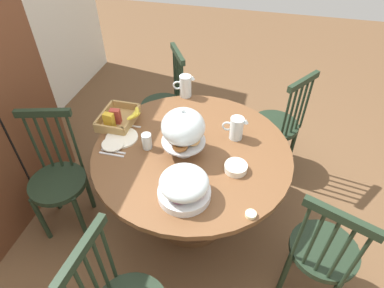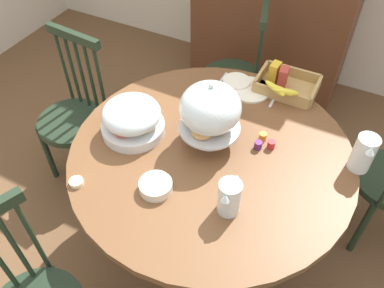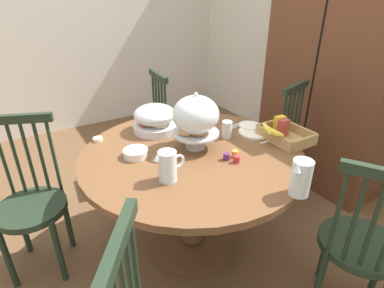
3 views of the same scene
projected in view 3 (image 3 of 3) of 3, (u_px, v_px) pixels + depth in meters
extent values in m
plane|color=brown|center=(186.00, 234.00, 2.26)|extent=(10.00, 10.00, 0.00)
cube|color=silver|center=(379.00, 29.00, 2.52)|extent=(4.80, 0.06, 2.60)
cube|color=silver|center=(108.00, 16.00, 3.69)|extent=(0.06, 4.32, 2.60)
cube|color=brown|center=(336.00, 75.00, 2.58)|extent=(1.10, 0.56, 1.90)
cube|color=black|center=(315.00, 68.00, 2.41)|extent=(0.01, 0.01, 1.52)
cylinder|color=brown|center=(192.00, 155.00, 1.83)|extent=(1.31, 1.31, 0.04)
cylinder|color=brown|center=(192.00, 200.00, 1.99)|extent=(0.14, 0.14, 0.63)
cylinder|color=brown|center=(192.00, 242.00, 2.15)|extent=(0.56, 0.56, 0.06)
cylinder|color=#1E2D1E|center=(31.00, 208.00, 1.81)|extent=(0.40, 0.40, 0.04)
cylinder|color=#1E2D1E|center=(7.00, 258.00, 1.77)|extent=(0.04, 0.04, 0.45)
cylinder|color=#1E2D1E|center=(59.00, 252.00, 1.81)|extent=(0.04, 0.04, 0.45)
cylinder|color=#1E2D1E|center=(23.00, 225.00, 2.01)|extent=(0.04, 0.04, 0.45)
cylinder|color=#1E2D1E|center=(68.00, 220.00, 2.06)|extent=(0.04, 0.04, 0.45)
cylinder|color=#1E2D1E|center=(4.00, 161.00, 1.82)|extent=(0.02, 0.02, 0.48)
cylinder|color=#1E2D1E|center=(17.00, 160.00, 1.83)|extent=(0.02, 0.02, 0.48)
cylinder|color=#1E2D1E|center=(29.00, 159.00, 1.84)|extent=(0.02, 0.02, 0.48)
cylinder|color=#1E2D1E|center=(42.00, 158.00, 1.85)|extent=(0.02, 0.02, 0.48)
cylinder|color=#1E2D1E|center=(54.00, 157.00, 1.86)|extent=(0.02, 0.02, 0.48)
cube|color=#1E2D1E|center=(18.00, 119.00, 1.73)|extent=(0.17, 0.35, 0.05)
cylinder|color=#1E2D1E|center=(132.00, 285.00, 1.07)|extent=(0.02, 0.02, 0.48)
cylinder|color=#1E2D1E|center=(136.00, 268.00, 1.13)|extent=(0.02, 0.02, 0.48)
cube|color=#1E2D1E|center=(118.00, 243.00, 0.89)|extent=(0.32, 0.23, 0.05)
cylinder|color=#1E2D1E|center=(360.00, 244.00, 1.56)|extent=(0.40, 0.40, 0.04)
cylinder|color=#1E2D1E|center=(379.00, 267.00, 1.71)|extent=(0.04, 0.04, 0.45)
cylinder|color=#1E2D1E|center=(325.00, 249.00, 1.83)|extent=(0.04, 0.04, 0.45)
cylinder|color=#1E2D1E|center=(318.00, 285.00, 1.61)|extent=(0.04, 0.04, 0.45)
cylinder|color=#1E2D1E|center=(372.00, 227.00, 1.32)|extent=(0.02, 0.02, 0.48)
cylinder|color=#1E2D1E|center=(354.00, 222.00, 1.35)|extent=(0.02, 0.02, 0.48)
cylinder|color=#1E2D1E|center=(337.00, 217.00, 1.38)|extent=(0.02, 0.02, 0.48)
cylinder|color=#1E2D1E|center=(269.00, 142.00, 2.58)|extent=(0.40, 0.40, 0.04)
cylinder|color=#1E2D1E|center=(261.00, 154.00, 2.86)|extent=(0.04, 0.04, 0.45)
cylinder|color=#1E2D1E|center=(244.00, 166.00, 2.68)|extent=(0.04, 0.04, 0.45)
cylinder|color=#1E2D1E|center=(289.00, 165.00, 2.69)|extent=(0.04, 0.04, 0.45)
cylinder|color=#1E2D1E|center=(273.00, 178.00, 2.51)|extent=(0.04, 0.04, 0.45)
cylinder|color=#1E2D1E|center=(299.00, 116.00, 2.47)|extent=(0.02, 0.02, 0.48)
cylinder|color=#1E2D1E|center=(295.00, 118.00, 2.42)|extent=(0.02, 0.02, 0.48)
cylinder|color=#1E2D1E|center=(291.00, 120.00, 2.38)|extent=(0.02, 0.02, 0.48)
cylinder|color=#1E2D1E|center=(287.00, 123.00, 2.33)|extent=(0.02, 0.02, 0.48)
cylinder|color=#1E2D1E|center=(282.00, 126.00, 2.29)|extent=(0.02, 0.02, 0.48)
cube|color=#1E2D1E|center=(296.00, 87.00, 2.26)|extent=(0.13, 0.36, 0.05)
cylinder|color=#1E2D1E|center=(144.00, 135.00, 2.72)|extent=(0.40, 0.40, 0.04)
cylinder|color=#1E2D1E|center=(126.00, 154.00, 2.88)|extent=(0.04, 0.04, 0.45)
cylinder|color=#1E2D1E|center=(135.00, 168.00, 2.65)|extent=(0.04, 0.04, 0.45)
cylinder|color=#1E2D1E|center=(155.00, 147.00, 2.99)|extent=(0.04, 0.04, 0.45)
cylinder|color=#1E2D1E|center=(166.00, 160.00, 2.76)|extent=(0.04, 0.04, 0.45)
cylinder|color=#1E2D1E|center=(154.00, 101.00, 2.78)|extent=(0.02, 0.02, 0.48)
cylinder|color=#1E2D1E|center=(157.00, 103.00, 2.73)|extent=(0.02, 0.02, 0.48)
cylinder|color=#1E2D1E|center=(160.00, 106.00, 2.67)|extent=(0.02, 0.02, 0.48)
cylinder|color=#1E2D1E|center=(163.00, 108.00, 2.62)|extent=(0.02, 0.02, 0.48)
cylinder|color=#1E2D1E|center=(166.00, 111.00, 2.56)|extent=(0.02, 0.02, 0.48)
cube|color=#1E2D1E|center=(158.00, 76.00, 2.55)|extent=(0.36, 0.07, 0.05)
cylinder|color=silver|center=(196.00, 146.00, 1.87)|extent=(0.12, 0.12, 0.02)
cylinder|color=silver|center=(196.00, 141.00, 1.85)|extent=(0.03, 0.03, 0.09)
cylinder|color=silver|center=(196.00, 133.00, 1.83)|extent=(0.28, 0.28, 0.01)
torus|color=#B27033|center=(198.00, 132.00, 1.79)|extent=(0.10, 0.10, 0.03)
torus|color=#D19347|center=(203.00, 126.00, 1.85)|extent=(0.10, 0.10, 0.03)
torus|color=#935628|center=(189.00, 125.00, 1.88)|extent=(0.10, 0.10, 0.03)
torus|color=tan|center=(186.00, 131.00, 1.80)|extent=(0.10, 0.10, 0.03)
ellipsoid|color=silver|center=(196.00, 114.00, 1.78)|extent=(0.27, 0.27, 0.22)
sphere|color=silver|center=(196.00, 94.00, 1.72)|extent=(0.02, 0.02, 0.02)
cylinder|color=silver|center=(155.00, 127.00, 2.08)|extent=(0.30, 0.30, 0.05)
ellipsoid|color=beige|center=(160.00, 125.00, 2.02)|extent=(0.09, 0.09, 0.03)
ellipsoid|color=#8CBF59|center=(164.00, 120.00, 2.10)|extent=(0.09, 0.09, 0.03)
ellipsoid|color=#6B2D4C|center=(152.00, 118.00, 2.12)|extent=(0.09, 0.09, 0.03)
ellipsoid|color=#CC3D33|center=(145.00, 123.00, 2.04)|extent=(0.09, 0.09, 0.03)
ellipsoid|color=silver|center=(155.00, 114.00, 2.04)|extent=(0.28, 0.28, 0.13)
cylinder|color=silver|center=(168.00, 166.00, 1.52)|extent=(0.09, 0.09, 0.16)
cylinder|color=orange|center=(168.00, 170.00, 1.53)|extent=(0.08, 0.08, 0.11)
cone|color=silver|center=(157.00, 157.00, 1.46)|extent=(0.04, 0.04, 0.03)
torus|color=silver|center=(178.00, 161.00, 1.55)|extent=(0.02, 0.07, 0.07)
cylinder|color=silver|center=(301.00, 178.00, 1.41)|extent=(0.09, 0.09, 0.18)
cylinder|color=white|center=(300.00, 183.00, 1.42)|extent=(0.08, 0.08, 0.12)
cone|color=silver|center=(298.00, 169.00, 1.34)|extent=(0.04, 0.04, 0.03)
torus|color=silver|center=(307.00, 171.00, 1.45)|extent=(0.03, 0.07, 0.07)
cube|color=tan|center=(285.00, 138.00, 1.97)|extent=(0.30, 0.22, 0.01)
cube|color=tan|center=(273.00, 138.00, 1.91)|extent=(0.30, 0.02, 0.07)
cube|color=tan|center=(298.00, 130.00, 2.01)|extent=(0.30, 0.02, 0.07)
cube|color=tan|center=(269.00, 126.00, 2.07)|extent=(0.02, 0.22, 0.07)
cube|color=tan|center=(305.00, 143.00, 1.84)|extent=(0.02, 0.22, 0.07)
cube|color=gold|center=(279.00, 124.00, 2.02)|extent=(0.05, 0.07, 0.11)
cube|color=#B23D33|center=(283.00, 128.00, 1.97)|extent=(0.05, 0.07, 0.11)
ellipsoid|color=yellow|center=(267.00, 129.00, 1.89)|extent=(0.14, 0.08, 0.05)
ellipsoid|color=yellow|center=(270.00, 130.00, 1.86)|extent=(0.13, 0.03, 0.05)
ellipsoid|color=yellow|center=(274.00, 132.00, 1.84)|extent=(0.14, 0.08, 0.05)
cylinder|color=white|center=(255.00, 132.00, 2.05)|extent=(0.22, 0.22, 0.01)
cylinder|color=white|center=(249.00, 125.00, 2.13)|extent=(0.15, 0.15, 0.01)
cylinder|color=white|center=(136.00, 153.00, 1.76)|extent=(0.14, 0.14, 0.04)
cylinder|color=silver|center=(227.00, 130.00, 1.97)|extent=(0.06, 0.06, 0.11)
cylinder|color=beige|center=(98.00, 139.00, 1.95)|extent=(0.06, 0.06, 0.02)
cylinder|color=#B7282D|center=(237.00, 159.00, 1.70)|extent=(0.04, 0.04, 0.04)
cylinder|color=orange|center=(235.00, 154.00, 1.76)|extent=(0.04, 0.04, 0.04)
cylinder|color=#5B2366|center=(226.00, 157.00, 1.73)|extent=(0.04, 0.04, 0.04)
cube|color=silver|center=(242.00, 125.00, 2.16)|extent=(0.02, 0.17, 0.01)
cube|color=silver|center=(239.00, 124.00, 2.18)|extent=(0.02, 0.17, 0.01)
cube|color=silver|center=(270.00, 141.00, 1.95)|extent=(0.02, 0.17, 0.01)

